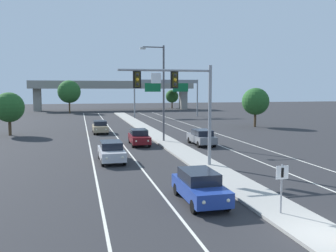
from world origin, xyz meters
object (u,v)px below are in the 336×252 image
at_px(car_oncoming_tan, 100,127).
at_px(tree_far_right_a, 172,96).
at_px(street_lamp_median, 162,88).
at_px(tree_far_right_b, 255,101).
at_px(car_oncoming_silver, 111,151).
at_px(highway_sign_gantry, 167,86).
at_px(car_receding_grey, 202,137).
at_px(median_sign_post, 282,182).
at_px(overhead_signal_mast, 182,94).
at_px(car_oncoming_blue, 200,186).
at_px(tree_far_left_b, 9,107).
at_px(car_oncoming_darkred, 139,137).
at_px(tree_far_left_a, 69,92).

distance_m(car_oncoming_tan, tree_far_right_a, 59.99).
relative_size(street_lamp_median, tree_far_right_b, 1.72).
bearing_deg(car_oncoming_silver, highway_sign_gantry, 71.21).
xyz_separation_m(car_receding_grey, tree_far_right_a, (14.09, 67.59, 2.64)).
bearing_deg(car_receding_grey, median_sign_post, -99.06).
relative_size(car_oncoming_tan, tree_far_right_a, 0.84).
bearing_deg(highway_sign_gantry, street_lamp_median, -104.26).
bearing_deg(street_lamp_median, car_receding_grey, -40.08).
bearing_deg(car_oncoming_tan, tree_far_right_b, 6.26).
distance_m(overhead_signal_mast, car_oncoming_tan, 23.20).
relative_size(car_oncoming_blue, tree_far_left_b, 0.85).
height_order(car_receding_grey, highway_sign_gantry, highway_sign_gantry).
xyz_separation_m(median_sign_post, street_lamp_median, (-0.20, 23.48, 4.21)).
height_order(car_oncoming_silver, tree_far_right_a, tree_far_right_a).
bearing_deg(car_oncoming_darkred, street_lamp_median, 27.36).
bearing_deg(car_oncoming_tan, car_oncoming_blue, -83.86).
distance_m(car_receding_grey, tree_far_right_a, 69.09).
height_order(overhead_signal_mast, tree_far_left_a, tree_far_left_a).
distance_m(median_sign_post, tree_far_right_b, 39.34).
relative_size(car_oncoming_tan, tree_far_left_b, 0.85).
relative_size(median_sign_post, street_lamp_median, 0.22).
relative_size(highway_sign_gantry, tree_far_left_a, 1.75).
distance_m(car_oncoming_silver, highway_sign_gantry, 46.21).
xyz_separation_m(street_lamp_median, highway_sign_gantry, (8.68, 34.16, 0.37)).
relative_size(median_sign_post, tree_far_left_b, 0.42).
xyz_separation_m(street_lamp_median, car_receding_grey, (3.48, -2.93, -4.97)).
height_order(car_oncoming_darkred, highway_sign_gantry, highway_sign_gantry).
bearing_deg(car_oncoming_silver, car_oncoming_tan, 89.45).
height_order(tree_far_left_b, tree_far_left_a, tree_far_left_a).
distance_m(car_oncoming_silver, car_receding_grey, 11.50).
relative_size(median_sign_post, car_receding_grey, 0.49).
bearing_deg(tree_far_left_a, tree_far_right_a, 27.11).
bearing_deg(car_oncoming_blue, car_receding_grey, 70.88).
xyz_separation_m(car_receding_grey, highway_sign_gantry, (5.20, 37.09, 5.34)).
xyz_separation_m(car_oncoming_darkred, car_oncoming_tan, (-3.28, 10.90, 0.00)).
bearing_deg(tree_far_left_a, car_oncoming_silver, -85.65).
bearing_deg(car_receding_grey, car_oncoming_blue, -109.12).
height_order(car_oncoming_silver, car_oncoming_darkred, same).
height_order(street_lamp_median, highway_sign_gantry, street_lamp_median).
bearing_deg(car_receding_grey, car_oncoming_tan, 127.04).
distance_m(street_lamp_median, tree_far_left_b, 19.56).
bearing_deg(tree_far_left_b, car_oncoming_silver, -61.04).
bearing_deg(highway_sign_gantry, tree_far_left_b, -136.28).
bearing_deg(car_oncoming_silver, median_sign_post, -66.04).
height_order(overhead_signal_mast, tree_far_left_b, overhead_signal_mast).
height_order(car_oncoming_blue, highway_sign_gantry, highway_sign_gantry).
distance_m(overhead_signal_mast, tree_far_left_a, 63.68).
height_order(tree_far_left_b, tree_far_right_b, tree_far_right_b).
bearing_deg(car_oncoming_darkred, median_sign_post, -82.67).
height_order(car_oncoming_darkred, tree_far_right_a, tree_far_right_a).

